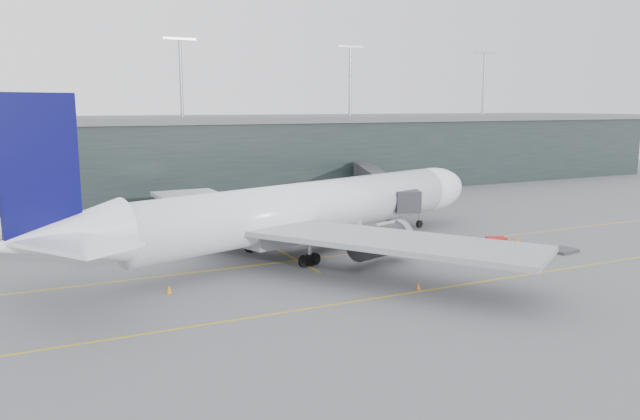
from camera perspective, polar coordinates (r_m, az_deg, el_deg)
name	(u,v)px	position (r m, az deg, el deg)	size (l,w,h in m)	color
ground	(244,257)	(72.79, -6.97, -4.32)	(320.00, 320.00, 0.00)	#5C5C61
taxiline_a	(256,265)	(69.12, -5.88, -5.04)	(160.00, 0.25, 0.02)	gold
taxiline_b	(319,307)	(54.96, -0.06, -8.85)	(160.00, 0.25, 0.02)	gold
taxiline_lead_main	(232,224)	(92.88, -8.08, -1.32)	(0.25, 60.00, 0.02)	gold
terminal	(146,156)	(127.36, -15.61, 4.81)	(240.00, 36.00, 29.00)	black
main_aircraft	(303,210)	(73.27, -1.53, -0.04)	(64.04, 58.98, 18.40)	white
jet_bridge	(364,181)	(104.41, 4.08, 2.63)	(18.49, 43.74, 6.46)	#303036
gse_cart	(496,243)	(78.70, 15.81, -2.91)	(2.64, 2.10, 1.57)	#BA0F0D
baggage_dolly	(562,250)	(80.34, 21.27, -3.45)	(3.25, 2.60, 0.32)	#343338
uld_a	(173,237)	(80.58, -13.26, -2.43)	(2.51, 2.27, 1.88)	#353539
uld_b	(190,234)	(82.36, -11.81, -2.14)	(2.41, 2.15, 1.83)	#353539
uld_c	(223,233)	(81.69, -8.85, -2.07)	(2.77, 2.55, 2.03)	#353539
cone_nose	(517,239)	(84.35, 17.59, -2.51)	(0.49, 0.49, 0.78)	orange
cone_wing_stbd	(418,286)	(60.72, 8.99, -6.86)	(0.41, 0.41, 0.65)	orange
cone_wing_port	(296,229)	(86.50, -2.20, -1.78)	(0.48, 0.48, 0.77)	#D1570B
cone_tail	(169,289)	(60.38, -13.63, -7.05)	(0.48, 0.48, 0.77)	orange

